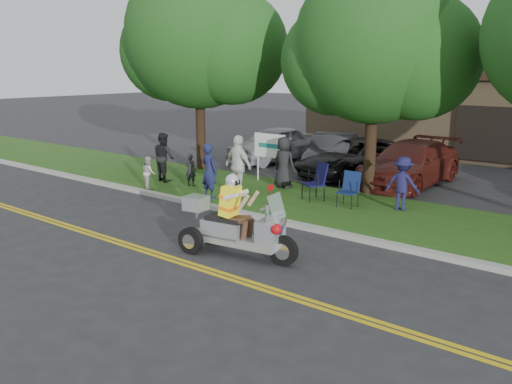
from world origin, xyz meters
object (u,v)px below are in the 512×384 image
Objects in this scene: trike_scooter at (234,228)px; parked_car_left at (333,153)px; spectator_adult_mid at (164,157)px; parked_car_mid at (358,158)px; lawn_chair_b at (350,187)px; spectator_adult_right at (238,166)px; lawn_chair_a at (317,179)px; parked_car_right at (410,164)px; parked_car_far_left at (273,144)px; spectator_adult_left at (209,171)px.

trike_scooter is 0.62× the size of parked_car_left.
spectator_adult_mid reaches higher than parked_car_mid.
trike_scooter is at bearing -92.68° from lawn_chair_b.
spectator_adult_right is at bearing -169.33° from spectator_adult_mid.
lawn_chair_a is 4.25m from parked_car_right.
parked_car_mid reaches higher than lawn_chair_b.
parked_car_far_left is at bearing -79.84° from spectator_adult_mid.
lawn_chair_b is at bearing -159.83° from spectator_adult_mid.
trike_scooter is at bearing 147.63° from spectator_adult_left.
parked_car_mid is at bearing -2.13° from parked_car_far_left.
spectator_adult_right is 6.79m from parked_car_far_left.
spectator_adult_right reaches higher than parked_car_right.
lawn_chair_a is 0.25× the size of parked_car_far_left.
parked_car_left is (3.05, -0.24, -0.03)m from parked_car_far_left.
spectator_adult_mid is at bearing -140.88° from parked_car_left.
parked_car_mid is at bearing -97.02° from spectator_adult_left.
parked_car_left is at bearing 1.64° from parked_car_far_left.
trike_scooter is at bearing 161.69° from spectator_adult_mid.
spectator_adult_mid reaches higher than parked_car_far_left.
parked_car_far_left is at bearing -60.17° from spectator_adult_left.
parked_car_left is at bearing -178.69° from parked_car_mid.
spectator_adult_left reaches higher than lawn_chair_a.
parked_car_right is at bearing -1.09° from parked_car_far_left.
parked_car_right is at bearing -130.04° from spectator_adult_mid.
parked_car_left is 1.35m from parked_car_mid.
spectator_adult_left reaches higher than parked_car_right.
parked_car_right is (-0.04, 4.18, 0.08)m from lawn_chair_b.
parked_car_far_left reaches higher than lawn_chair_b.
parked_car_far_left is at bearing 114.65° from trike_scooter.
lawn_chair_a is 5.20m from parked_car_left.
trike_scooter is 1.64× the size of spectator_adult_mid.
lawn_chair_b is at bearing 26.95° from lawn_chair_a.
spectator_adult_right reaches higher than lawn_chair_a.
spectator_adult_mid is at bearing -86.57° from parked_car_far_left.
parked_car_mid is at bearing 113.50° from lawn_chair_b.
spectator_adult_mid is at bearing -174.79° from lawn_chair_b.
spectator_adult_mid is (-5.59, -0.93, 0.20)m from lawn_chair_a.
trike_scooter reaches higher than parked_car_right.
spectator_adult_left is at bearing -157.04° from lawn_chair_b.
spectator_adult_right reaches higher than parked_car_far_left.
parked_car_left is at bearing 123.34° from lawn_chair_b.
parked_car_right is (3.35, -0.57, 0.02)m from parked_car_left.
parked_car_far_left reaches higher than parked_car_left.
parked_car_far_left is (-2.69, 6.74, -0.19)m from spectator_adult_left.
spectator_adult_left is (-3.74, -1.75, 0.27)m from lawn_chair_b.
spectator_adult_left is 0.89× the size of spectator_adult_right.
lawn_chair_a is 4.40m from parked_car_mid.
parked_car_far_left is at bearing 167.79° from lawn_chair_a.
parked_car_mid is 2.06m from parked_car_right.
spectator_adult_right is 6.09m from parked_car_right.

